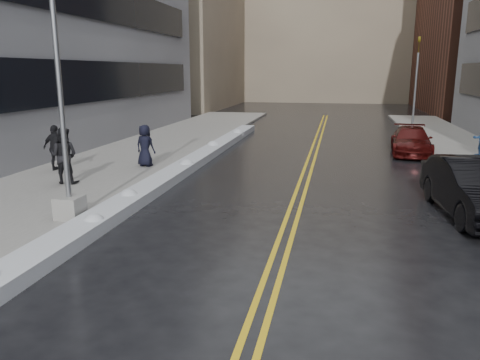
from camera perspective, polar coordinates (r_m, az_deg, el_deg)
The scene contains 15 objects.
ground at distance 10.38m, azimuth -9.84°, elevation -9.85°, with size 160.00×160.00×0.00m, color black.
sidewalk_west at distance 21.42m, azimuth -14.40°, elevation 2.14°, with size 5.50×50.00×0.15m, color gray.
lane_line_left at distance 19.31m, azimuth 7.74°, elevation 1.05°, with size 0.12×50.00×0.01m, color gold.
lane_line_right at distance 19.30m, azimuth 8.63°, elevation 1.01°, with size 0.12×50.00×0.01m, color gold.
snow_ridge at distance 18.32m, azimuth -7.86°, elevation 0.91°, with size 0.90×30.00×0.34m, color #B9BCC2.
building_west_far at distance 56.42m, azimuth -8.47°, elevation 18.12°, with size 14.00×22.00×18.00m, color gray.
building_far at distance 69.22m, azimuth 11.00°, elevation 18.75°, with size 36.00×16.00×22.00m, color gray.
lamppost at distance 12.96m, azimuth -20.74°, elevation 5.72°, with size 0.65×0.65×7.62m.
fire_hydrant at distance 19.90m, azimuth 27.26°, elevation 1.65°, with size 0.26×0.26×0.73m.
traffic_signal at distance 33.21m, azimuth 20.66°, elevation 11.29°, with size 0.16×0.20×6.00m.
pedestrian_b at distance 17.45m, azimuth -20.66°, elevation 2.79°, with size 0.96×0.74×1.97m, color black.
pedestrian_c at distance 19.72m, azimuth -11.50°, elevation 4.13°, with size 0.84×0.55×1.72m, color black.
pedestrian_d at distance 19.86m, azimuth -21.53°, elevation 3.66°, with size 1.06×0.44×1.81m, color black.
car_black at distance 14.63m, azimuth 26.77°, elevation -0.93°, with size 1.73×4.95×1.63m, color black.
car_maroon at distance 24.64m, azimuth 20.15°, elevation 4.52°, with size 1.84×4.52×1.31m, color #410B0A.
Camera 1 is at (3.64, -8.85, 4.03)m, focal length 35.00 mm.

